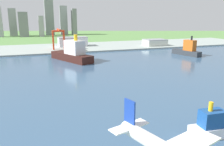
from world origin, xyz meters
TOP-DOWN VIEW (x-y plane):
  - ground_plane at (0.00, 300.00)m, footprint 2400.00×2400.00m
  - water_bay at (0.00, 240.00)m, footprint 840.00×360.00m
  - industrial_pier at (0.00, 490.00)m, footprint 840.00×140.00m
  - cargo_ship at (-12.57, 352.85)m, footprint 50.70×79.08m
  - container_barge at (171.63, 338.71)m, footprint 22.89×53.02m
  - ferry_boat at (23.58, 116.15)m, footprint 36.09×12.28m
  - port_crane_red at (-18.74, 459.60)m, footprint 21.84×40.45m
  - warehouse_main at (13.54, 500.75)m, footprint 57.95×29.39m
  - warehouse_annex at (177.15, 453.98)m, footprint 44.51×32.20m
  - distant_skyline at (-47.83, 828.46)m, footprint 282.53×76.34m

SIDE VIEW (x-z plane):
  - ground_plane at x=0.00m, z-range 0.00..0.00m
  - water_bay at x=0.00m, z-range 0.00..0.15m
  - industrial_pier at x=0.00m, z-range 0.00..2.50m
  - ferry_boat at x=23.58m, z-range -4.27..15.31m
  - warehouse_annex at x=177.15m, z-range 2.52..15.47m
  - container_barge at x=171.63m, z-range -6.61..24.99m
  - cargo_ship at x=-12.57m, z-range -8.11..29.65m
  - warehouse_main at x=13.54m, z-range 2.52..21.09m
  - port_crane_red at x=-18.74m, z-range 10.49..47.95m
  - distant_skyline at x=-47.83m, z-range -14.42..115.22m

